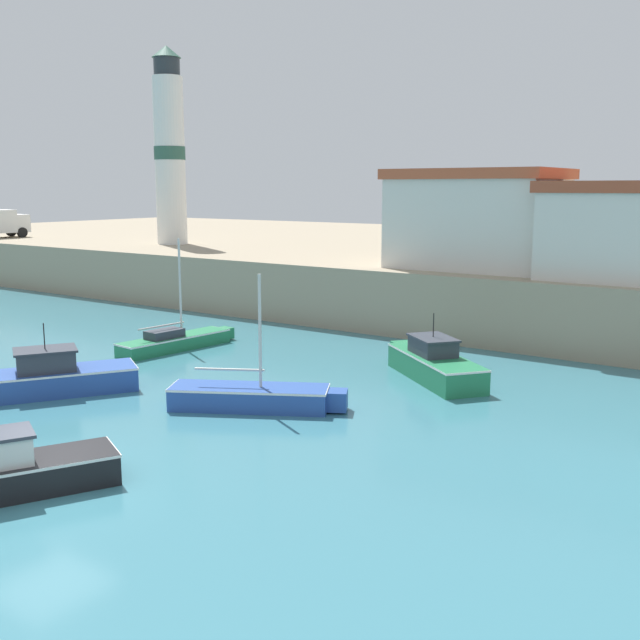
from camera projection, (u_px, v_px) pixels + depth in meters
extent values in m
plane|color=teal|center=(45.00, 490.00, 17.81)|extent=(200.00, 200.00, 0.00)
cube|color=gray|center=(569.00, 270.00, 50.41)|extent=(120.00, 40.00, 3.14)
cube|color=#237A4C|center=(435.00, 368.00, 27.95)|extent=(5.12, 4.54, 0.92)
cube|color=#237A4C|center=(404.00, 351.00, 30.75)|extent=(1.18, 1.20, 0.78)
cube|color=white|center=(436.00, 357.00, 27.87)|extent=(5.17, 4.59, 0.07)
cube|color=#333842|center=(433.00, 347.00, 28.06)|extent=(2.21, 2.12, 0.59)
cube|color=#2D333D|center=(433.00, 338.00, 28.00)|extent=(2.39, 2.28, 0.08)
cylinder|color=black|center=(433.00, 325.00, 27.91)|extent=(0.04, 0.04, 0.90)
cube|color=black|center=(4.00, 479.00, 17.49)|extent=(3.66, 5.28, 0.78)
cube|color=white|center=(2.00, 465.00, 17.43)|extent=(3.70, 5.33, 0.07)
cube|color=#284C9E|center=(249.00, 397.00, 24.33)|extent=(5.16, 3.71, 0.74)
cube|color=#284C9E|center=(337.00, 400.00, 24.03)|extent=(0.94, 1.00, 0.63)
cube|color=white|center=(249.00, 388.00, 24.27)|extent=(5.21, 3.75, 0.07)
cylinder|color=silver|center=(260.00, 331.00, 23.90)|extent=(0.10, 0.10, 3.68)
cylinder|color=silver|center=(229.00, 369.00, 24.24)|extent=(2.05, 1.18, 0.08)
cube|color=#284C9E|center=(55.00, 382.00, 26.11)|extent=(4.41, 5.58, 0.84)
cube|color=white|center=(55.00, 371.00, 26.04)|extent=(4.45, 5.64, 0.07)
cube|color=#333842|center=(46.00, 361.00, 25.87)|extent=(2.16, 2.34, 0.70)
cube|color=#2D333D|center=(45.00, 350.00, 25.80)|extent=(2.33, 2.52, 0.08)
cylinder|color=black|center=(44.00, 336.00, 25.71)|extent=(0.04, 0.04, 0.90)
cube|color=#237A4C|center=(175.00, 343.00, 33.15)|extent=(1.80, 5.51, 0.62)
cube|color=#237A4C|center=(225.00, 333.00, 35.38)|extent=(0.75, 0.63, 0.52)
cube|color=white|center=(174.00, 337.00, 33.11)|extent=(1.82, 5.57, 0.07)
cylinder|color=silver|center=(180.00, 287.00, 33.02)|extent=(0.10, 0.10, 4.29)
cylinder|color=silver|center=(162.00, 326.00, 32.50)|extent=(0.32, 2.43, 0.08)
cube|color=#333842|center=(164.00, 334.00, 32.66)|extent=(1.04, 1.70, 0.36)
cylinder|color=silver|center=(170.00, 162.00, 51.98)|extent=(2.09, 2.09, 11.44)
cylinder|color=#2D5647|center=(170.00, 153.00, 51.88)|extent=(2.15, 2.15, 0.90)
cylinder|color=#262D33|center=(167.00, 67.00, 50.87)|extent=(1.77, 1.77, 1.20)
cone|color=#2D5647|center=(166.00, 51.00, 50.70)|extent=(1.98, 1.98, 0.80)
cube|color=silver|center=(477.00, 224.00, 37.05)|extent=(7.66, 5.55, 4.34)
cube|color=#B25133|center=(479.00, 174.00, 36.62)|extent=(8.04, 5.83, 0.50)
cube|color=silver|center=(17.00, 223.00, 60.30)|extent=(2.15, 1.54, 1.40)
cube|color=#334756|center=(22.00, 220.00, 60.59)|extent=(1.80, 0.34, 0.70)
cylinder|color=black|center=(11.00, 231.00, 60.98)|extent=(0.38, 0.83, 0.80)
cylinder|color=black|center=(22.00, 232.00, 59.72)|extent=(0.38, 0.83, 0.80)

